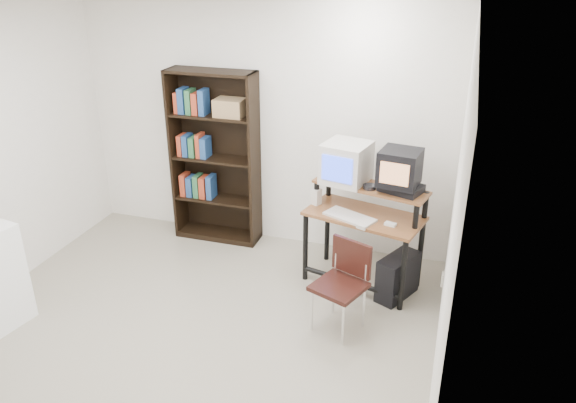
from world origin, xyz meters
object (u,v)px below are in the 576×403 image
(computer_desk, at_px, (365,220))
(school_chair, at_px, (344,277))
(bookshelf, at_px, (215,156))
(crt_monitor, at_px, (346,163))
(crt_tv, at_px, (400,168))
(pc_tower, at_px, (398,277))

(computer_desk, bearing_deg, school_chair, -78.69)
(bookshelf, bearing_deg, crt_monitor, -12.86)
(crt_tv, xyz_separation_m, bookshelf, (-2.00, 0.46, -0.25))
(crt_tv, height_order, pc_tower, crt_tv)
(school_chair, bearing_deg, crt_tv, 89.83)
(crt_monitor, relative_size, bookshelf, 0.25)
(crt_tv, relative_size, bookshelf, 0.21)
(school_chair, relative_size, bookshelf, 0.42)
(crt_tv, xyz_separation_m, pc_tower, (0.09, -0.18, -1.00))
(crt_tv, bearing_deg, school_chair, -103.44)
(computer_desk, distance_m, pc_tower, 0.61)
(computer_desk, distance_m, crt_monitor, 0.56)
(crt_monitor, relative_size, pc_tower, 1.06)
(computer_desk, height_order, crt_tv, crt_tv)
(pc_tower, bearing_deg, bookshelf, -171.31)
(crt_monitor, distance_m, school_chair, 1.14)
(computer_desk, distance_m, crt_tv, 0.61)
(school_chair, height_order, bookshelf, bookshelf)
(crt_monitor, bearing_deg, crt_tv, -1.42)
(crt_monitor, height_order, crt_tv, crt_tv)
(pc_tower, relative_size, bookshelf, 0.24)
(computer_desk, bearing_deg, pc_tower, -9.00)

